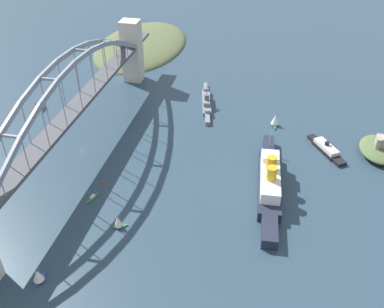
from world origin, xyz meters
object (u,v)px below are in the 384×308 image
(harbor_ferry_steamer, at_px, (326,149))
(channel_marker_buoy, at_px, (104,182))
(small_boat_4, at_px, (38,275))
(small_boat_2, at_px, (275,120))
(fort_island_mid_harbor, at_px, (380,149))
(seaplane_taxiing_near_bridge, at_px, (41,106))
(harbor_arch_bridge, at_px, (75,112))
(small_boat_3, at_px, (118,222))
(small_boat_0, at_px, (92,198))
(naval_cruiser, at_px, (207,102))
(ocean_liner, at_px, (270,181))

(harbor_ferry_steamer, distance_m, channel_marker_buoy, 153.63)
(small_boat_4, bearing_deg, small_boat_2, 148.75)
(fort_island_mid_harbor, relative_size, small_boat_4, 3.81)
(seaplane_taxiing_near_bridge, xyz_separation_m, small_boat_2, (-13.45, 187.85, 2.85))
(harbor_arch_bridge, bearing_deg, small_boat_3, 38.00)
(harbor_arch_bridge, relative_size, fort_island_mid_harbor, 8.03)
(small_boat_0, height_order, small_boat_4, small_boat_4)
(naval_cruiser, bearing_deg, harbor_ferry_steamer, 62.59)
(small_boat_0, xyz_separation_m, small_boat_3, (18.86, 23.77, 3.43))
(small_boat_3, height_order, channel_marker_buoy, small_boat_3)
(naval_cruiser, bearing_deg, seaplane_taxiing_near_bridge, -75.13)
(harbor_arch_bridge, bearing_deg, small_boat_4, 13.87)
(harbor_ferry_steamer, relative_size, seaplane_taxiing_near_bridge, 3.57)
(harbor_ferry_steamer, bearing_deg, fort_island_mid_harbor, 97.90)
(small_boat_4, distance_m, channel_marker_buoy, 77.14)
(small_boat_0, height_order, small_boat_3, small_boat_3)
(ocean_liner, height_order, small_boat_4, ocean_liner)
(seaplane_taxiing_near_bridge, height_order, channel_marker_buoy, seaplane_taxiing_near_bridge)
(naval_cruiser, xyz_separation_m, small_boat_0, (130.53, -45.44, -1.79))
(harbor_ferry_steamer, relative_size, small_boat_2, 3.34)
(harbor_ferry_steamer, bearing_deg, small_boat_3, -49.03)
(harbor_arch_bridge, xyz_separation_m, seaplane_taxiing_near_bridge, (-47.99, -57.10, -28.50))
(small_boat_3, height_order, small_boat_4, small_boat_3)
(ocean_liner, height_order, channel_marker_buoy, ocean_liner)
(ocean_liner, bearing_deg, naval_cruiser, -149.51)
(small_boat_0, relative_size, channel_marker_buoy, 3.93)
(seaplane_taxiing_near_bridge, xyz_separation_m, channel_marker_buoy, (80.43, 86.44, -0.98))
(harbor_arch_bridge, relative_size, harbor_ferry_steamer, 8.27)
(small_boat_0, distance_m, small_boat_4, 61.78)
(seaplane_taxiing_near_bridge, distance_m, small_boat_4, 178.56)
(fort_island_mid_harbor, bearing_deg, small_boat_4, -50.00)
(naval_cruiser, xyz_separation_m, channel_marker_buoy, (115.16, -44.41, -1.59))
(naval_cruiser, height_order, channel_marker_buoy, naval_cruiser)
(harbor_ferry_steamer, height_order, channel_marker_buoy, harbor_ferry_steamer)
(harbor_ferry_steamer, xyz_separation_m, small_boat_4, (143.39, -140.88, 1.75))
(harbor_arch_bridge, bearing_deg, naval_cruiser, 138.28)
(small_boat_3, distance_m, channel_marker_buoy, 41.23)
(harbor_arch_bridge, relative_size, small_boat_2, 27.64)
(ocean_liner, distance_m, small_boat_0, 108.32)
(ocean_liner, bearing_deg, harbor_ferry_steamer, 143.58)
(ocean_liner, bearing_deg, channel_marker_buoy, -80.54)
(fort_island_mid_harbor, height_order, small_boat_2, fort_island_mid_harbor)
(harbor_arch_bridge, xyz_separation_m, channel_marker_buoy, (32.44, 29.34, -29.47))
(naval_cruiser, relative_size, small_boat_0, 6.24)
(seaplane_taxiing_near_bridge, xyz_separation_m, small_boat_3, (114.66, 109.18, 2.24))
(channel_marker_buoy, bearing_deg, small_boat_3, 33.60)
(naval_cruiser, height_order, small_boat_0, naval_cruiser)
(ocean_liner, bearing_deg, fort_island_mid_harbor, 126.90)
(harbor_arch_bridge, xyz_separation_m, harbor_ferry_steamer, (-33.90, 167.91, -28.28))
(harbor_ferry_steamer, height_order, small_boat_4, small_boat_4)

